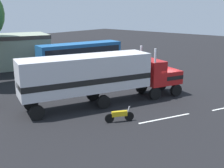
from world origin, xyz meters
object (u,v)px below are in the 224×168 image
Objects in this scene: parked_bus at (80,54)px; person_bystander at (72,87)px; semi_truck at (99,75)px; motorcycle at (120,115)px.

person_bystander is at bearing -137.33° from parked_bus.
motorcycle is (-1.82, -3.62, -2.04)m from semi_truck.
semi_truck reaches higher than parked_bus.
person_bystander is 7.21m from motorcycle.
semi_truck is 14.07m from parked_bus.
person_bystander reaches higher than motorcycle.
semi_truck is 4.53m from motorcycle.
semi_truck reaches higher than person_bystander.
parked_bus is 18.12m from motorcycle.
person_bystander is 0.14× the size of parked_bus.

